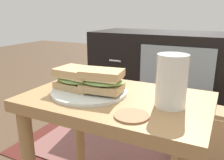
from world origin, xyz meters
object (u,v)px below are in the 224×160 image
object	(u,v)px
plate	(89,92)
sandwich_front	(77,78)
tv_cabinet	(164,75)
paper_bag	(202,140)
coaster	(132,116)
beer_glass	(171,82)
sandwich_back	(102,80)

from	to	relation	value
plate	sandwich_front	size ratio (longest dim) A/B	1.66
tv_cabinet	paper_bag	bearing A→B (deg)	-58.83
plate	paper_bag	bearing A→B (deg)	52.57
plate	coaster	size ratio (longest dim) A/B	2.75
sandwich_front	beer_glass	bearing A→B (deg)	0.66
tv_cabinet	sandwich_front	bearing A→B (deg)	-92.92
sandwich_back	beer_glass	bearing A→B (deg)	2.98
beer_glass	paper_bag	xyz separation A→B (m)	(0.07, 0.42, -0.38)
tv_cabinet	coaster	size ratio (longest dim) A/B	10.94
tv_cabinet	sandwich_back	size ratio (longest dim) A/B	6.70
plate	sandwich_back	size ratio (longest dim) A/B	1.69
tv_cabinet	sandwich_front	world-z (taller)	tv_cabinet
coaster	paper_bag	bearing A→B (deg)	75.25
tv_cabinet	plate	bearing A→B (deg)	-90.02
beer_glass	paper_bag	distance (m)	0.57
tv_cabinet	sandwich_back	xyz separation A→B (m)	(0.05, -0.96, 0.22)
coaster	tv_cabinet	bearing A→B (deg)	99.91
plate	beer_glass	xyz separation A→B (m)	(0.25, 0.01, 0.07)
tv_cabinet	sandwich_front	size ratio (longest dim) A/B	6.59
sandwich_front	coaster	world-z (taller)	sandwich_front
beer_glass	sandwich_front	bearing A→B (deg)	-179.34
plate	coaster	xyz separation A→B (m)	(0.19, -0.10, -0.00)
sandwich_front	sandwich_back	xyz separation A→B (m)	(0.10, -0.01, 0.01)
beer_glass	paper_bag	world-z (taller)	beer_glass
sandwich_back	sandwich_front	bearing A→B (deg)	175.75
beer_glass	coaster	world-z (taller)	beer_glass
tv_cabinet	coaster	world-z (taller)	tv_cabinet
coaster	plate	bearing A→B (deg)	151.17
sandwich_front	coaster	distance (m)	0.26
tv_cabinet	coaster	bearing A→B (deg)	-80.09
coaster	paper_bag	xyz separation A→B (m)	(0.14, 0.53, -0.31)
paper_bag	sandwich_back	bearing A→B (deg)	-122.85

